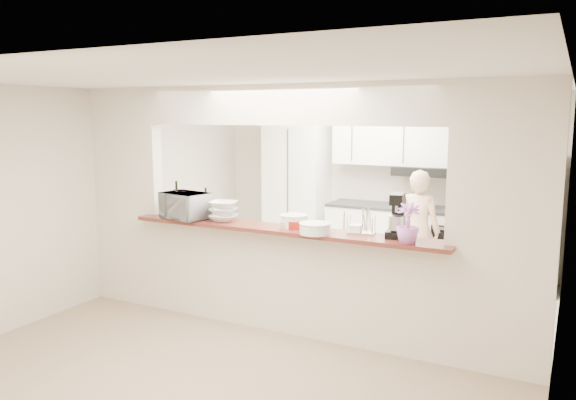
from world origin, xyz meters
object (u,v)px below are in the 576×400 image
Objects in this scene: toaster_oven at (185,206)px; person at (418,231)px; stand_mixer at (397,217)px; refrigerator at (526,223)px.

person reaches higher than toaster_oven.
toaster_oven is 1.26× the size of stand_mixer.
person is at bearing 98.45° from stand_mixer.
toaster_oven is 0.34× the size of person.
stand_mixer is 0.27× the size of person.
person is (2.01, 2.07, -0.47)m from toaster_oven.
refrigerator is 1.12× the size of person.
stand_mixer reaches higher than toaster_oven.
refrigerator is at bearing -147.33° from person.
refrigerator is at bearing 52.24° from toaster_oven.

